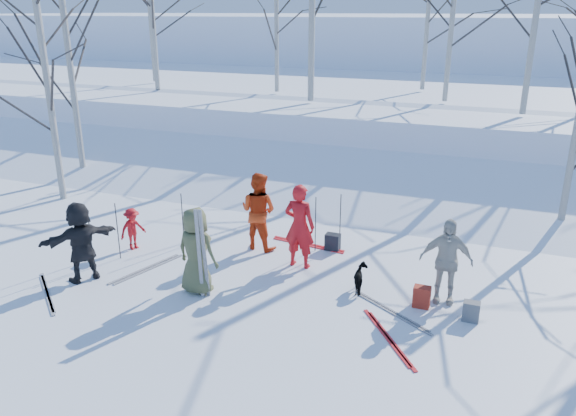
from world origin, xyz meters
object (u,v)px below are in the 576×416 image
at_px(skier_olive_center, 196,251).
at_px(dog, 361,279).
at_px(skier_redor_behind, 258,211).
at_px(backpack_red, 422,297).
at_px(skier_red_north, 299,226).
at_px(backpack_dark, 333,242).
at_px(skier_red_seated, 133,229).
at_px(skier_grey_west, 81,242).
at_px(backpack_grey, 471,311).
at_px(skier_cream_east, 446,261).

xyz_separation_m(skier_olive_center, dog, (3.07, 1.20, -0.62)).
bearing_deg(skier_redor_behind, backpack_red, 168.15).
bearing_deg(skier_red_north, dog, 159.62).
bearing_deg(skier_olive_center, skier_red_north, -122.05).
bearing_deg(backpack_dark, dog, -57.29).
bearing_deg(skier_red_north, skier_red_seated, 10.68).
relative_size(skier_grey_west, backpack_dark, 4.31).
bearing_deg(backpack_grey, backpack_dark, 146.87).
bearing_deg(backpack_red, skier_red_seated, 177.43).
distance_m(skier_red_seated, backpack_red, 6.84).
bearing_deg(backpack_red, skier_olive_center, -166.64).
bearing_deg(skier_red_seated, skier_grey_west, -156.88).
bearing_deg(backpack_dark, backpack_grey, -33.13).
xyz_separation_m(skier_olive_center, skier_red_north, (1.48, 1.88, 0.06)).
relative_size(skier_cream_east, backpack_grey, 4.51).
bearing_deg(skier_red_seated, skier_cream_east, -66.83).
bearing_deg(skier_redor_behind, skier_grey_west, 54.31).
bearing_deg(skier_redor_behind, skier_cream_east, 174.24).
bearing_deg(skier_red_seated, backpack_grey, -71.17).
height_order(dog, backpack_dark, dog).
bearing_deg(backpack_dark, skier_cream_east, -30.04).
xyz_separation_m(skier_red_north, dog, (1.58, -0.68, -0.68)).
relative_size(skier_redor_behind, dog, 2.87).
bearing_deg(skier_grey_west, skier_redor_behind, 167.97).
bearing_deg(backpack_red, backpack_dark, 140.49).
xyz_separation_m(skier_redor_behind, backpack_red, (4.07, -1.46, -0.72)).
bearing_deg(skier_red_seated, skier_olive_center, -95.25).
height_order(skier_red_north, skier_redor_behind, skier_red_north).
bearing_deg(backpack_grey, skier_olive_center, -170.97).
bearing_deg(skier_red_north, backpack_grey, 167.24).
bearing_deg(backpack_dark, skier_olive_center, -122.59).
xyz_separation_m(dog, backpack_red, (1.24, -0.18, -0.06)).
height_order(skier_olive_center, skier_red_seated, skier_olive_center).
distance_m(skier_olive_center, skier_grey_west, 2.54).
bearing_deg(backpack_dark, skier_redor_behind, -163.00).
xyz_separation_m(skier_grey_west, backpack_dark, (4.42, 3.40, -0.66)).
xyz_separation_m(backpack_red, backpack_dark, (-2.39, 1.97, -0.01)).
distance_m(backpack_red, backpack_grey, 0.94).
bearing_deg(backpack_red, dog, 171.94).
height_order(skier_red_north, dog, skier_red_north).
relative_size(skier_red_north, skier_grey_west, 1.10).
distance_m(skier_cream_east, skier_grey_west, 7.38).
distance_m(dog, backpack_grey, 2.19).
distance_m(skier_redor_behind, skier_cream_east, 4.55).
xyz_separation_m(skier_redor_behind, backpack_dark, (1.68, 0.51, -0.73)).
relative_size(skier_red_north, backpack_dark, 4.76).
bearing_deg(skier_cream_east, backpack_dark, 142.93).
bearing_deg(dog, skier_redor_behind, -41.80).
bearing_deg(skier_red_seated, backpack_red, -70.06).
distance_m(skier_red_seated, skier_grey_west, 1.77).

